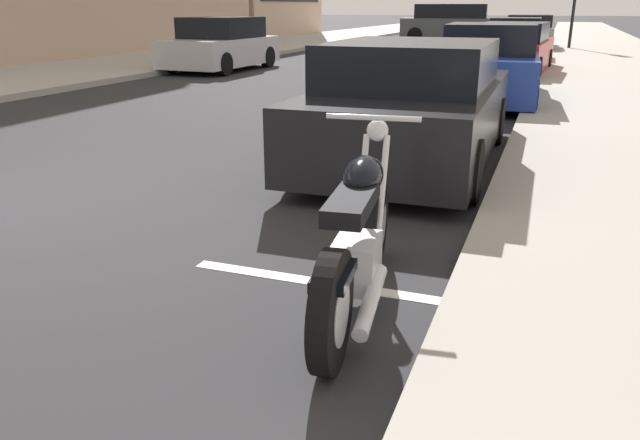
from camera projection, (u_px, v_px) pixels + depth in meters
The scene contains 11 objects.
sidewalk_near_curb at pixel (637, 87), 13.84m from camera, with size 120.00×4.40×0.14m, color gray.
sidewalk_far_curb at pixel (108, 67), 18.54m from camera, with size 120.00×5.00×0.14m, color #ADA89E.
parking_stall_stripe at pixel (342, 286), 4.18m from camera, with size 0.12×2.20×0.01m, color silver.
parked_motorcycle at pixel (358, 242), 3.77m from camera, with size 2.05×0.63×1.12m.
parked_car_far_down_curb at pixel (412, 107), 7.27m from camera, with size 4.41×1.96×1.41m.
parked_car_near_corner at pixel (489, 66), 11.93m from camera, with size 4.17×1.99×1.48m.
parked_car_at_intersection at pixel (512, 50), 16.73m from camera, with size 4.75×2.03×1.38m.
parked_car_mid_block at pixel (515, 40), 21.44m from camera, with size 4.10×1.87×1.41m.
parked_car_across_street at pixel (529, 33), 26.36m from camera, with size 4.73×2.08×1.43m.
crossing_truck at pixel (451, 23), 31.92m from camera, with size 2.42×5.08×1.88m.
car_opposite_curb at pixel (221, 45), 18.04m from camera, with size 4.06×2.00×1.49m.
Camera 1 is at (-3.63, -5.32, 1.79)m, focal length 34.92 mm.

